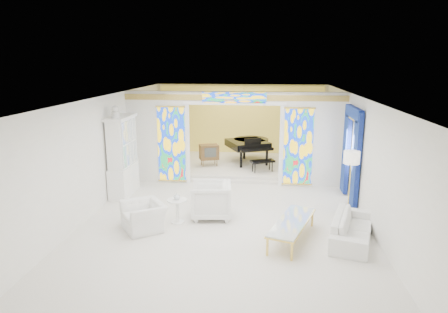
# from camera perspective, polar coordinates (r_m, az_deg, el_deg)

# --- Properties ---
(floor) EXTENTS (12.00, 12.00, 0.00)m
(floor) POSITION_cam_1_polar(r_m,az_deg,el_deg) (11.29, 0.69, -6.87)
(floor) COLOR silver
(floor) RESTS_ON ground
(ceiling) EXTENTS (7.00, 12.00, 0.02)m
(ceiling) POSITION_cam_1_polar(r_m,az_deg,el_deg) (10.63, 0.73, 8.47)
(ceiling) COLOR white
(ceiling) RESTS_ON wall_back
(wall_back) EXTENTS (7.00, 0.02, 3.00)m
(wall_back) POSITION_cam_1_polar(r_m,az_deg,el_deg) (16.75, 2.46, 5.14)
(wall_back) COLOR silver
(wall_back) RESTS_ON floor
(wall_front) EXTENTS (7.00, 0.02, 3.00)m
(wall_front) POSITION_cam_1_polar(r_m,az_deg,el_deg) (5.24, -5.06, -14.21)
(wall_front) COLOR silver
(wall_front) RESTS_ON floor
(wall_left) EXTENTS (0.02, 12.00, 3.00)m
(wall_left) POSITION_cam_1_polar(r_m,az_deg,el_deg) (11.69, -16.66, 0.91)
(wall_left) COLOR silver
(wall_left) RESTS_ON floor
(wall_right) EXTENTS (0.02, 12.00, 3.00)m
(wall_right) POSITION_cam_1_polar(r_m,az_deg,el_deg) (11.14, 18.96, 0.14)
(wall_right) COLOR silver
(wall_right) RESTS_ON floor
(partition_wall) EXTENTS (7.00, 0.22, 3.00)m
(partition_wall) POSITION_cam_1_polar(r_m,az_deg,el_deg) (12.78, 1.47, 3.23)
(partition_wall) COLOR silver
(partition_wall) RESTS_ON floor
(stained_glass_left) EXTENTS (0.90, 0.04, 2.40)m
(stained_glass_left) POSITION_cam_1_polar(r_m,az_deg,el_deg) (13.05, -7.50, 1.75)
(stained_glass_left) COLOR gold
(stained_glass_left) RESTS_ON partition_wall
(stained_glass_right) EXTENTS (0.90, 0.04, 2.40)m
(stained_glass_right) POSITION_cam_1_polar(r_m,az_deg,el_deg) (12.77, 10.55, 1.37)
(stained_glass_right) COLOR gold
(stained_glass_right) RESTS_ON partition_wall
(stained_glass_transom) EXTENTS (2.00, 0.04, 0.34)m
(stained_glass_transom) POSITION_cam_1_polar(r_m,az_deg,el_deg) (12.52, 1.47, 8.40)
(stained_glass_transom) COLOR gold
(stained_glass_transom) RESTS_ON partition_wall
(alcove_platform) EXTENTS (6.80, 3.80, 0.18)m
(alcove_platform) POSITION_cam_1_polar(r_m,az_deg,el_deg) (15.17, 2.01, -1.18)
(alcove_platform) COLOR silver
(alcove_platform) RESTS_ON floor
(gold_curtain_back) EXTENTS (6.70, 0.10, 2.90)m
(gold_curtain_back) POSITION_cam_1_polar(r_m,az_deg,el_deg) (16.63, 2.44, 5.08)
(gold_curtain_back) COLOR #E9D051
(gold_curtain_back) RESTS_ON wall_back
(chandelier) EXTENTS (0.48, 0.48, 0.30)m
(chandelier) POSITION_cam_1_polar(r_m,az_deg,el_deg) (14.63, 2.85, 8.06)
(chandelier) COLOR gold
(chandelier) RESTS_ON ceiling
(blue_drapes) EXTENTS (0.14, 1.85, 2.65)m
(blue_drapes) POSITION_cam_1_polar(r_m,az_deg,el_deg) (11.77, 17.75, 1.31)
(blue_drapes) COLOR navy
(blue_drapes) RESTS_ON wall_right
(china_cabinet) EXTENTS (0.56, 1.46, 2.72)m
(china_cabinet) POSITION_cam_1_polar(r_m,az_deg,el_deg) (12.20, -14.28, -0.01)
(china_cabinet) COLOR white
(china_cabinet) RESTS_ON floor
(armchair_left) EXTENTS (1.30, 1.33, 0.66)m
(armchair_left) POSITION_cam_1_polar(r_m,az_deg,el_deg) (9.80, -11.39, -8.35)
(armchair_left) COLOR white
(armchair_left) RESTS_ON floor
(armchair_right) EXTENTS (1.10, 1.08, 0.92)m
(armchair_right) POSITION_cam_1_polar(r_m,az_deg,el_deg) (10.28, -1.87, -6.24)
(armchair_right) COLOR white
(armchair_right) RESTS_ON floor
(sofa) EXTENTS (1.34, 2.16, 0.59)m
(sofa) POSITION_cam_1_polar(r_m,az_deg,el_deg) (9.50, 17.87, -9.69)
(sofa) COLOR white
(sofa) RESTS_ON floor
(side_table) EXTENTS (0.57, 0.57, 0.61)m
(side_table) POSITION_cam_1_polar(r_m,az_deg,el_deg) (10.02, -6.70, -7.26)
(side_table) COLOR white
(side_table) RESTS_ON floor
(vase) EXTENTS (0.21, 0.21, 0.17)m
(vase) POSITION_cam_1_polar(r_m,az_deg,el_deg) (9.91, -6.74, -5.64)
(vase) COLOR white
(vase) RESTS_ON side_table
(coffee_table) EXTENTS (1.25, 2.12, 0.45)m
(coffee_table) POSITION_cam_1_polar(r_m,az_deg,el_deg) (9.16, 9.70, -9.28)
(coffee_table) COLOR silver
(coffee_table) RESTS_ON floor
(floor_lamp) EXTENTS (0.53, 0.53, 1.68)m
(floor_lamp) POSITION_cam_1_polar(r_m,az_deg,el_deg) (10.79, 17.74, -0.55)
(floor_lamp) COLOR gold
(floor_lamp) RESTS_ON floor
(grand_piano) EXTENTS (1.93, 2.88, 1.02)m
(grand_piano) POSITION_cam_1_polar(r_m,az_deg,el_deg) (15.16, 3.69, 1.82)
(grand_piano) COLOR black
(grand_piano) RESTS_ON alcove_platform
(tv_console) EXTENTS (0.78, 0.66, 0.78)m
(tv_console) POSITION_cam_1_polar(r_m,az_deg,el_deg) (14.60, -2.16, 0.63)
(tv_console) COLOR brown
(tv_console) RESTS_ON alcove_platform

